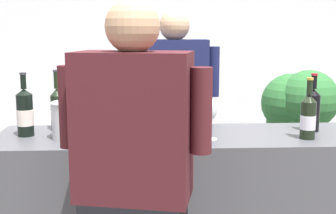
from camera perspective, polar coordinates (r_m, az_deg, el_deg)
name	(u,v)px	position (r m, az deg, el deg)	size (l,w,h in m)	color
wall_back	(164,44)	(4.89, -0.55, 8.04)	(8.00, 0.10, 2.80)	white
wine_bottle_0	(308,117)	(2.35, 17.50, -1.20)	(0.08, 0.08, 0.31)	black
wine_bottle_1	(57,109)	(2.52, -13.96, -0.22)	(0.07, 0.07, 0.33)	black
wine_bottle_2	(198,111)	(2.43, 3.85, -0.53)	(0.08, 0.08, 0.31)	black
wine_bottle_3	(108,113)	(2.39, -7.66, -0.79)	(0.08, 0.08, 0.31)	black
wine_bottle_4	(313,108)	(2.54, 18.03, -0.17)	(0.08, 0.08, 0.32)	black
wine_bottle_5	(169,120)	(2.16, 0.08, -1.66)	(0.09, 0.09, 0.32)	black
wine_bottle_6	(25,113)	(2.42, -17.83, -0.71)	(0.09, 0.09, 0.33)	black
wine_glass	(210,111)	(2.24, 5.37, -0.55)	(0.08, 0.08, 0.21)	silver
ice_bucket	(71,120)	(2.31, -12.36, -1.60)	(0.19, 0.19, 0.19)	silver
person_server	(174,139)	(3.03, 0.81, -4.14)	(0.60, 0.25, 1.67)	black
potted_shrub	(299,120)	(3.73, 16.38, -1.60)	(0.57, 0.59, 1.24)	brown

